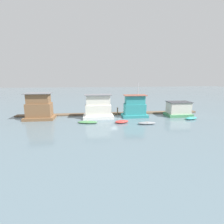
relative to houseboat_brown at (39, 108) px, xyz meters
The scene contains 13 objects.
ground_plane 15.31m from the houseboat_brown, ahead, with size 200.00×200.00×0.00m, color slate.
dock_walkway 15.58m from the houseboat_brown, 11.40° to the left, with size 42.40×1.62×0.30m, color brown.
houseboat_brown is the anchor object (origin of this frame).
houseboat_white 12.24m from the houseboat_brown, ahead, with size 6.36×3.68×5.08m.
houseboat_teal 20.27m from the houseboat_brown, ahead, with size 5.54×3.35×7.52m.
houseboat_green 30.31m from the houseboat_brown, ahead, with size 5.45×3.77×3.25m.
dinghy_green 11.15m from the houseboat_brown, 23.51° to the right, with size 4.04×2.01×0.39m.
dinghy_red 17.44m from the houseboat_brown, 16.81° to the right, with size 2.96×2.05×0.52m.
dinghy_grey 22.15m from the houseboat_brown, 17.08° to the right, with size 3.43×1.28×0.48m.
dinghy_teal 31.81m from the houseboat_brown, ahead, with size 3.26×2.20×0.50m.
mooring_post_near_right 16.95m from the houseboat_brown, ahead, with size 0.30×0.30×1.73m, color brown.
mooring_post_centre 14.21m from the houseboat_brown, ahead, with size 0.23×0.23×1.73m, color #846B4C.
mooring_post_near_left 23.63m from the houseboat_brown, ahead, with size 0.22×0.22×1.51m, color brown.
Camera 1 is at (-4.20, -36.98, 9.05)m, focal length 28.00 mm.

